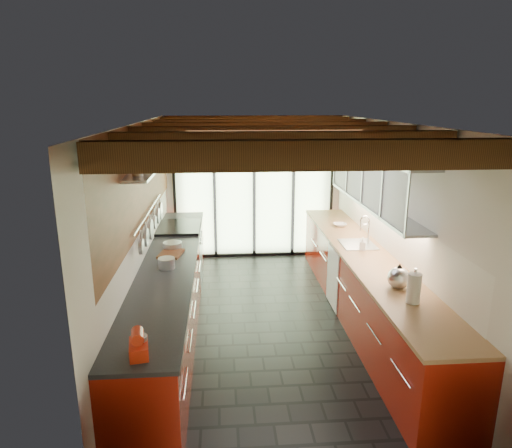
{
  "coord_description": "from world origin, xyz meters",
  "views": [
    {
      "loc": [
        -0.6,
        -5.5,
        2.86
      ],
      "look_at": [
        -0.14,
        0.4,
        1.25
      ],
      "focal_mm": 32.0,
      "sensor_mm": 36.0,
      "label": 1
    }
  ],
  "objects_px": {
    "paper_towel": "(414,289)",
    "soap_bottle": "(363,244)",
    "kettle": "(399,277)",
    "bowl": "(340,225)",
    "stand_mixer": "(139,345)"
  },
  "relations": [
    {
      "from": "paper_towel",
      "to": "bowl",
      "type": "relative_size",
      "value": 1.77
    },
    {
      "from": "stand_mixer",
      "to": "kettle",
      "type": "xyz_separation_m",
      "value": [
        2.54,
        1.15,
        0.03
      ]
    },
    {
      "from": "paper_towel",
      "to": "kettle",
      "type": "bearing_deg",
      "value": 90.0
    },
    {
      "from": "kettle",
      "to": "stand_mixer",
      "type": "bearing_deg",
      "value": -155.7
    },
    {
      "from": "kettle",
      "to": "paper_towel",
      "type": "height_order",
      "value": "paper_towel"
    },
    {
      "from": "paper_towel",
      "to": "soap_bottle",
      "type": "xyz_separation_m",
      "value": [
        0.0,
        1.66,
        -0.06
      ]
    },
    {
      "from": "paper_towel",
      "to": "soap_bottle",
      "type": "distance_m",
      "value": 1.66
    },
    {
      "from": "kettle",
      "to": "bowl",
      "type": "height_order",
      "value": "kettle"
    },
    {
      "from": "stand_mixer",
      "to": "soap_bottle",
      "type": "bearing_deg",
      "value": 43.57
    },
    {
      "from": "stand_mixer",
      "to": "kettle",
      "type": "bearing_deg",
      "value": 24.3
    },
    {
      "from": "kettle",
      "to": "paper_towel",
      "type": "relative_size",
      "value": 0.82
    },
    {
      "from": "soap_bottle",
      "to": "stand_mixer",
      "type": "bearing_deg",
      "value": -136.43
    },
    {
      "from": "paper_towel",
      "to": "bowl",
      "type": "xyz_separation_m",
      "value": [
        0.0,
        2.84,
        -0.13
      ]
    },
    {
      "from": "kettle",
      "to": "soap_bottle",
      "type": "relative_size",
      "value": 1.68
    },
    {
      "from": "kettle",
      "to": "paper_towel",
      "type": "distance_m",
      "value": 0.39
    }
  ]
}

